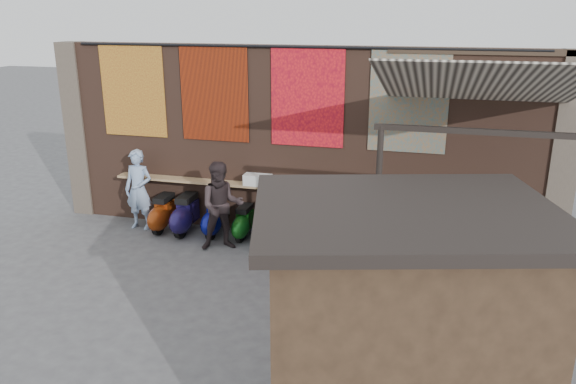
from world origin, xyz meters
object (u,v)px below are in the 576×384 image
object	(u,v)px
diner_left	(139,190)
market_stall	(397,345)
shopper_navy	(476,259)
scooter_stool_1	(186,215)
scooter_stool_0	(163,213)
shopper_tan	(344,253)
scooter_stool_7	(356,231)
scooter_stool_8	(389,237)
diner_right	(222,206)
scooter_stool_3	(244,223)
scooter_stool_2	(215,218)
scooter_stool_5	(300,226)
scooter_stool_6	(328,228)
scooter_stool_4	(267,223)
shelf_box	(258,180)
shopper_grey	(438,254)

from	to	relation	value
diner_left	market_stall	bearing A→B (deg)	-39.98
shopper_navy	scooter_stool_1	bearing A→B (deg)	-57.26
scooter_stool_0	scooter_stool_1	bearing A→B (deg)	-2.11
shopper_tan	scooter_stool_7	bearing A→B (deg)	70.18
scooter_stool_7	shopper_navy	xyz separation A→B (m)	(2.18, -1.80, 0.43)
scooter_stool_8	diner_right	distance (m)	3.41
scooter_stool_3	scooter_stool_8	xyz separation A→B (m)	(3.07, 0.02, -0.02)
scooter_stool_2	scooter_stool_8	xyz separation A→B (m)	(3.72, 0.01, -0.05)
scooter_stool_3	diner_right	bearing A→B (deg)	-110.39
scooter_stool_5	scooter_stool_7	bearing A→B (deg)	1.55
diner_left	shopper_tan	bearing A→B (deg)	-19.36
scooter_stool_6	scooter_stool_8	xyz separation A→B (m)	(1.24, -0.01, -0.07)
scooter_stool_5	market_stall	bearing A→B (deg)	-66.42
scooter_stool_3	scooter_stool_4	world-z (taller)	scooter_stool_4
scooter_stool_1	shopper_navy	bearing A→B (deg)	-16.55
shelf_box	scooter_stool_1	distance (m)	1.79
scooter_stool_2	scooter_stool_7	xyz separation A→B (m)	(3.06, -0.02, 0.03)
scooter_stool_0	scooter_stool_1	xyz separation A→B (m)	(0.55, -0.02, 0.03)
market_stall	scooter_stool_2	bearing A→B (deg)	112.21
scooter_stool_0	scooter_stool_2	size ratio (longest dim) A/B	1.01
scooter_stool_5	shopper_tan	distance (m)	2.29
scooter_stool_6	scooter_stool_2	bearing A→B (deg)	-179.56
scooter_stool_2	scooter_stool_6	size ratio (longest dim) A/B	0.96
scooter_stool_0	shopper_tan	xyz separation A→B (m)	(4.35, -1.91, 0.37)
scooter_stool_3	scooter_stool_6	distance (m)	1.83
scooter_stool_2	shopper_tan	distance (m)	3.71
shelf_box	scooter_stool_4	bearing A→B (deg)	-49.79
diner_left	shopper_grey	size ratio (longest dim) A/B	1.14
scooter_stool_1	scooter_stool_7	bearing A→B (deg)	0.65
diner_left	shopper_tan	xyz separation A→B (m)	(4.91, -1.92, -0.13)
market_stall	scooter_stool_8	bearing A→B (deg)	79.82
scooter_stool_6	shopper_navy	distance (m)	3.35
scooter_stool_0	diner_right	bearing A→B (deg)	-19.72
shelf_box	shopper_tan	bearing A→B (deg)	-44.67
scooter_stool_8	diner_left	world-z (taller)	diner_left
scooter_stool_1	shopper_grey	bearing A→B (deg)	-16.31
scooter_stool_3	scooter_stool_7	distance (m)	2.41
shelf_box	scooter_stool_0	xyz separation A→B (m)	(-2.10, -0.32, -0.85)
diner_left	diner_right	bearing A→B (deg)	-13.30
scooter_stool_3	scooter_stool_8	bearing A→B (deg)	0.34
scooter_stool_7	diner_left	bearing A→B (deg)	-179.92
scooter_stool_0	market_stall	xyz separation A→B (m)	(5.47, -5.41, 0.99)
diner_left	diner_right	size ratio (longest dim) A/B	0.98
scooter_stool_0	shopper_tan	distance (m)	4.76
scooter_stool_2	scooter_stool_5	world-z (taller)	scooter_stool_5
scooter_stool_4	diner_right	world-z (taller)	diner_right
scooter_stool_1	scooter_stool_6	bearing A→B (deg)	1.52
scooter_stool_8	shopper_tan	distance (m)	2.09
scooter_stool_0	scooter_stool_6	distance (m)	3.69
scooter_stool_3	market_stall	distance (m)	6.62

